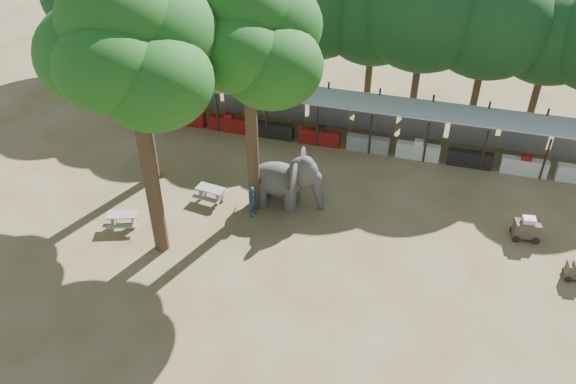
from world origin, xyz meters
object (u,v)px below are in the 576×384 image
(handler, at_px, (253,201))
(cart_back, at_px, (527,228))
(yard_tree_left, at_px, (129,24))
(picnic_table_near, at_px, (123,218))
(yard_tree_center, at_px, (129,48))
(picnic_table_far, at_px, (211,192))
(yard_tree_back, at_px, (246,37))
(elephant, at_px, (287,180))

(handler, distance_m, cart_back, 12.61)
(yard_tree_left, distance_m, picnic_table_near, 8.89)
(yard_tree_center, xyz_separation_m, cart_back, (15.75, 5.06, -8.63))
(cart_back, bearing_deg, yard_tree_center, -170.11)
(picnic_table_far, bearing_deg, yard_tree_center, -94.90)
(yard_tree_back, distance_m, picnic_table_far, 8.36)
(yard_tree_back, bearing_deg, yard_tree_center, -126.86)
(yard_tree_left, height_order, picnic_table_near, yard_tree_left)
(picnic_table_near, bearing_deg, yard_tree_back, 12.52)
(handler, height_order, picnic_table_near, handler)
(yard_tree_left, bearing_deg, yard_tree_back, -9.46)
(yard_tree_left, xyz_separation_m, picnic_table_near, (0.73, -4.32, -7.74))
(yard_tree_center, bearing_deg, yard_tree_left, 120.96)
(elephant, xyz_separation_m, picnic_table_far, (-3.71, -0.78, -0.96))
(yard_tree_center, xyz_separation_m, handler, (3.28, 3.19, -8.39))
(yard_tree_left, bearing_deg, picnic_table_far, -17.54)
(yard_tree_center, distance_m, elephant, 10.10)
(picnic_table_near, bearing_deg, handler, 4.66)
(yard_tree_left, xyz_separation_m, handler, (6.28, -1.81, -7.38))
(yard_tree_left, relative_size, yard_tree_center, 0.92)
(yard_tree_back, height_order, handler, yard_tree_back)
(yard_tree_back, bearing_deg, picnic_table_far, -174.28)
(yard_tree_left, relative_size, handler, 6.72)
(yard_tree_back, xyz_separation_m, cart_back, (12.76, 1.06, -7.97))
(handler, xyz_separation_m, cart_back, (12.47, 1.87, -0.24))
(yard_tree_back, height_order, picnic_table_near, yard_tree_back)
(picnic_table_far, bearing_deg, elephant, 19.51)
(yard_tree_center, height_order, picnic_table_near, yard_tree_center)
(yard_tree_back, bearing_deg, yard_tree_left, 170.54)
(yard_tree_back, xyz_separation_m, picnic_table_far, (-2.15, -0.22, -8.07))
(yard_tree_back, xyz_separation_m, elephant, (1.55, 0.56, -7.11))
(yard_tree_back, xyz_separation_m, handler, (0.28, -0.81, -7.72))
(yard_tree_back, bearing_deg, elephant, 19.83)
(picnic_table_near, height_order, picnic_table_far, picnic_table_far)
(yard_tree_center, distance_m, cart_back, 18.66)
(cart_back, bearing_deg, yard_tree_left, 172.26)
(handler, bearing_deg, yard_tree_center, 147.84)
(picnic_table_near, bearing_deg, elephant, 9.93)
(yard_tree_center, height_order, picnic_table_far, yard_tree_center)
(picnic_table_near, distance_m, picnic_table_far, 4.40)
(handler, relative_size, picnic_table_far, 1.03)
(yard_tree_left, distance_m, handler, 9.86)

